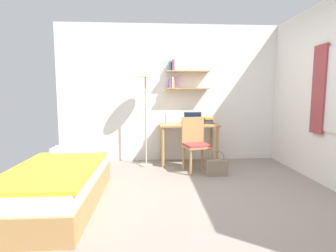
% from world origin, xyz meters
% --- Properties ---
extents(ground_plane, '(5.28, 5.28, 0.00)m').
position_xyz_m(ground_plane, '(0.00, 0.00, 0.00)').
color(ground_plane, gray).
extents(wall_back, '(4.40, 0.27, 2.60)m').
position_xyz_m(wall_back, '(0.00, 2.02, 1.31)').
color(wall_back, white).
rests_on(wall_back, ground_plane).
extents(bed, '(0.90, 1.87, 0.54)m').
position_xyz_m(bed, '(-1.51, -0.05, 0.24)').
color(bed, '#B2844C').
rests_on(bed, ground_plane).
extents(desk, '(1.07, 0.55, 0.74)m').
position_xyz_m(desk, '(0.25, 1.70, 0.60)').
color(desk, '#B2844C').
rests_on(desk, ground_plane).
extents(desk_chair, '(0.50, 0.47, 0.90)m').
position_xyz_m(desk_chair, '(0.30, 1.20, 0.49)').
color(desk_chair, '#B2844C').
rests_on(desk_chair, ground_plane).
extents(standing_lamp, '(0.38, 0.38, 1.81)m').
position_xyz_m(standing_lamp, '(-0.53, 1.61, 1.59)').
color(standing_lamp, '#B2A893').
rests_on(standing_lamp, ground_plane).
extents(laptop, '(0.34, 0.22, 0.22)m').
position_xyz_m(laptop, '(0.35, 1.74, 0.80)').
color(laptop, '#2D2D33').
rests_on(laptop, desk).
extents(water_bottle, '(0.06, 0.06, 0.20)m').
position_xyz_m(water_bottle, '(-0.15, 1.70, 0.84)').
color(water_bottle, silver).
rests_on(water_bottle, desk).
extents(book_stack, '(0.19, 0.26, 0.12)m').
position_xyz_m(book_stack, '(0.63, 1.73, 0.80)').
color(book_stack, '#4CA856').
rests_on(book_stack, desk).
extents(handbag, '(0.33, 0.11, 0.41)m').
position_xyz_m(handbag, '(0.60, 0.93, 0.14)').
color(handbag, gray).
rests_on(handbag, ground_plane).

